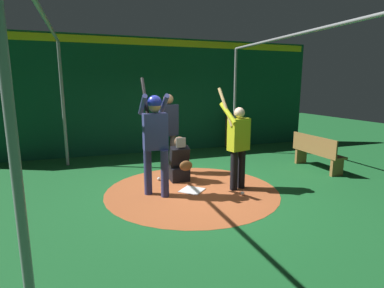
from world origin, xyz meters
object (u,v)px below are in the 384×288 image
at_px(catcher, 180,163).
at_px(bat_rack, 228,133).
at_px(baseball_1, 159,179).
at_px(umpire, 169,129).
at_px(batter, 155,135).
at_px(home_plate, 192,190).
at_px(visitor, 238,143).
at_px(bench, 316,152).
at_px(baseball_0, 242,193).

relative_size(catcher, bat_rack, 0.94).
height_order(bat_rack, baseball_1, bat_rack).
bearing_deg(umpire, batter, -24.23).
height_order(home_plate, batter, batter).
distance_m(catcher, umpire, 0.98).
xyz_separation_m(batter, catcher, (-0.71, 0.68, -0.77)).
relative_size(umpire, visitor, 0.92).
bearing_deg(umpire, baseball_1, -34.67).
bearing_deg(bat_rack, baseball_1, -47.21).
xyz_separation_m(visitor, bench, (-0.66, 2.54, -0.52)).
bearing_deg(bat_rack, bench, 15.00).
bearing_deg(batter, catcher, 136.11).
bearing_deg(baseball_0, baseball_1, -137.83).
relative_size(bench, baseball_0, 20.20).
distance_m(bench, baseball_1, 3.95).
height_order(umpire, baseball_1, umpire).
bearing_deg(home_plate, baseball_0, 55.27).
distance_m(visitor, bench, 2.68).
bearing_deg(baseball_0, umpire, -155.69).
bearing_deg(batter, bat_rack, 138.14).
distance_m(umpire, bat_rack, 3.54).
relative_size(catcher, baseball_1, 13.36).
distance_m(umpire, bench, 3.70).
xyz_separation_m(catcher, baseball_1, (-0.15, -0.43, -0.35)).
bearing_deg(visitor, umpire, -163.13).
xyz_separation_m(catcher, bench, (0.22, 3.48, 0.04)).
height_order(catcher, baseball_0, catcher).
height_order(home_plate, visitor, visitor).
bearing_deg(baseball_0, visitor, 168.37).
bearing_deg(umpire, bat_rack, 130.33).
bearing_deg(batter, baseball_0, 69.91).
bearing_deg(visitor, baseball_1, -141.67).
xyz_separation_m(home_plate, visitor, (0.18, 0.90, 0.94)).
height_order(visitor, baseball_0, visitor).
distance_m(batter, bat_rack, 5.00).
xyz_separation_m(umpire, baseball_0, (1.99, 0.90, -1.02)).
bearing_deg(bench, catcher, -93.69).
distance_m(bench, baseball_0, 2.85).
xyz_separation_m(home_plate, baseball_1, (-0.86, -0.47, 0.03)).
relative_size(umpire, baseball_1, 25.23).
distance_m(catcher, baseball_1, 0.58).
distance_m(batter, baseball_1, 1.44).
relative_size(home_plate, bat_rack, 0.40).
bearing_deg(batter, visitor, 83.78).
bearing_deg(bat_rack, batter, -41.86).
relative_size(bench, baseball_1, 20.20).
bearing_deg(bench, baseball_1, -95.47).
relative_size(umpire, bat_rack, 1.78).
bearing_deg(visitor, home_plate, -115.92).
height_order(home_plate, baseball_0, baseball_0).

